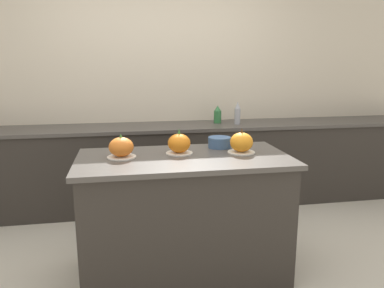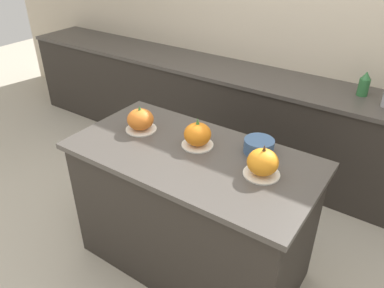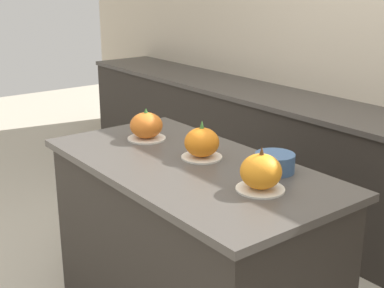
{
  "view_description": "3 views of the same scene",
  "coord_description": "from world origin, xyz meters",
  "px_view_note": "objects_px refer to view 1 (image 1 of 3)",
  "views": [
    {
      "loc": [
        -0.41,
        -2.53,
        1.55
      ],
      "look_at": [
        0.05,
        -0.03,
        1.0
      ],
      "focal_mm": 35.0,
      "sensor_mm": 36.0,
      "label": 1
    },
    {
      "loc": [
        1.05,
        -1.53,
        2.07
      ],
      "look_at": [
        0.0,
        0.0,
        0.96
      ],
      "focal_mm": 35.0,
      "sensor_mm": 36.0,
      "label": 2
    },
    {
      "loc": [
        1.85,
        -1.4,
        1.73
      ],
      "look_at": [
        -0.03,
        0.04,
        0.98
      ],
      "focal_mm": 50.0,
      "sensor_mm": 36.0,
      "label": 3
    }
  ],
  "objects_px": {
    "bottle_tall": "(237,113)",
    "pumpkin_cake_right": "(241,143)",
    "pumpkin_cake_left": "(121,148)",
    "bottle_short": "(218,115)",
    "mixing_bowl": "(220,142)",
    "pumpkin_cake_center": "(179,144)"
  },
  "relations": [
    {
      "from": "pumpkin_cake_center",
      "to": "bottle_short",
      "type": "bearing_deg",
      "value": 65.17
    },
    {
      "from": "mixing_bowl",
      "to": "bottle_short",
      "type": "bearing_deg",
      "value": 76.48
    },
    {
      "from": "bottle_short",
      "to": "mixing_bowl",
      "type": "xyz_separation_m",
      "value": [
        -0.3,
        -1.23,
        -0.05
      ]
    },
    {
      "from": "pumpkin_cake_right",
      "to": "bottle_short",
      "type": "relative_size",
      "value": 1.03
    },
    {
      "from": "pumpkin_cake_center",
      "to": "pumpkin_cake_left",
      "type": "bearing_deg",
      "value": -174.06
    },
    {
      "from": "bottle_short",
      "to": "pumpkin_cake_right",
      "type": "bearing_deg",
      "value": -97.3
    },
    {
      "from": "pumpkin_cake_right",
      "to": "bottle_short",
      "type": "distance_m",
      "value": 1.44
    },
    {
      "from": "pumpkin_cake_right",
      "to": "bottle_tall",
      "type": "height_order",
      "value": "bottle_tall"
    },
    {
      "from": "pumpkin_cake_center",
      "to": "pumpkin_cake_right",
      "type": "bearing_deg",
      "value": -7.27
    },
    {
      "from": "bottle_tall",
      "to": "mixing_bowl",
      "type": "height_order",
      "value": "bottle_tall"
    },
    {
      "from": "pumpkin_cake_center",
      "to": "pumpkin_cake_right",
      "type": "xyz_separation_m",
      "value": [
        0.45,
        -0.06,
        0.0
      ]
    },
    {
      "from": "pumpkin_cake_left",
      "to": "bottle_short",
      "type": "xyz_separation_m",
      "value": [
        1.05,
        1.41,
        0.02
      ]
    },
    {
      "from": "pumpkin_cake_center",
      "to": "bottle_tall",
      "type": "relative_size",
      "value": 0.8
    },
    {
      "from": "bottle_tall",
      "to": "pumpkin_cake_center",
      "type": "bearing_deg",
      "value": -123.4
    },
    {
      "from": "bottle_tall",
      "to": "pumpkin_cake_right",
      "type": "bearing_deg",
      "value": -105.95
    },
    {
      "from": "pumpkin_cake_center",
      "to": "bottle_short",
      "type": "relative_size",
      "value": 1.0
    },
    {
      "from": "bottle_short",
      "to": "pumpkin_cake_center",
      "type": "bearing_deg",
      "value": -114.83
    },
    {
      "from": "bottle_tall",
      "to": "bottle_short",
      "type": "distance_m",
      "value": 0.23
    },
    {
      "from": "pumpkin_cake_left",
      "to": "bottle_tall",
      "type": "height_order",
      "value": "bottle_tall"
    },
    {
      "from": "pumpkin_cake_right",
      "to": "bottle_tall",
      "type": "distance_m",
      "value": 1.36
    },
    {
      "from": "pumpkin_cake_center",
      "to": "pumpkin_cake_right",
      "type": "relative_size",
      "value": 0.98
    },
    {
      "from": "bottle_tall",
      "to": "bottle_short",
      "type": "bearing_deg",
      "value": 148.19
    }
  ]
}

